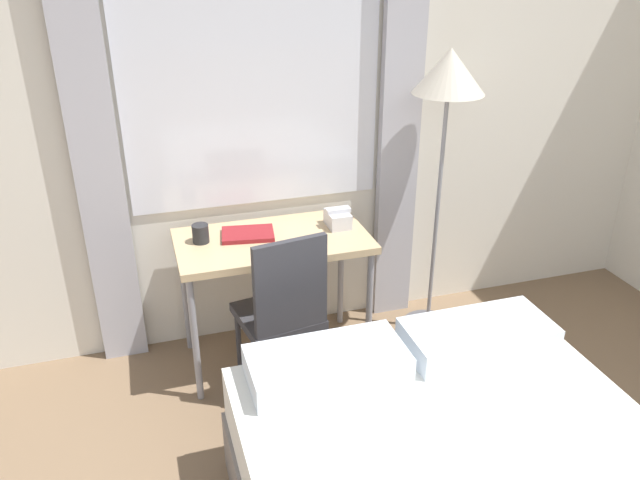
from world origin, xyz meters
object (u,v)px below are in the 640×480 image
(desk_chair, at_px, (283,307))
(mug, at_px, (201,234))
(standing_lamp, at_px, (447,96))
(book, at_px, (248,234))
(desk, at_px, (273,250))
(telephone, at_px, (338,218))

(desk_chair, height_order, mug, desk_chair)
(standing_lamp, height_order, book, standing_lamp)
(desk, height_order, desk_chair, desk_chair)
(standing_lamp, height_order, mug, standing_lamp)
(book, bearing_deg, desk_chair, -74.66)
(desk_chair, xyz_separation_m, standing_lamp, (1.01, 0.32, 0.94))
(desk_chair, relative_size, telephone, 5.87)
(desk, relative_size, telephone, 6.43)
(desk_chair, xyz_separation_m, mug, (-0.35, 0.36, 0.30))
(book, distance_m, mug, 0.25)
(desk, relative_size, standing_lamp, 0.60)
(desk, relative_size, desk_chair, 1.10)
(desk, xyz_separation_m, book, (-0.12, 0.06, 0.09))
(desk_chair, bearing_deg, mug, 124.96)
(desk_chair, distance_m, standing_lamp, 1.42)
(book, bearing_deg, mug, -179.98)
(standing_lamp, bearing_deg, book, 177.96)
(standing_lamp, bearing_deg, mug, 178.34)
(desk, bearing_deg, standing_lamp, 1.17)
(standing_lamp, relative_size, telephone, 10.68)
(desk, xyz_separation_m, standing_lamp, (0.98, 0.02, 0.76))
(desk_chair, relative_size, standing_lamp, 0.55)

